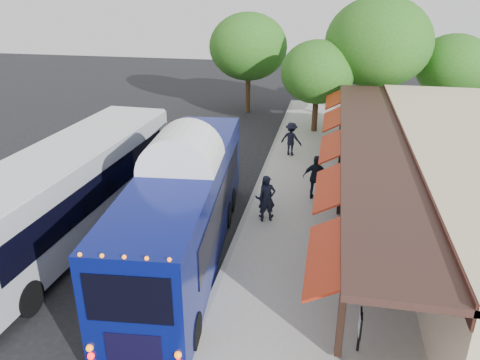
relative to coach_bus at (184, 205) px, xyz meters
The scene contains 15 objects.
ground 2.47m from the coach_bus, ahead, with size 90.00×90.00×0.00m, color black.
sidewalk 7.79m from the coach_bus, 31.29° to the left, with size 10.00×40.00×0.15m, color #9E9B93.
curb 4.62m from the coach_bus, 69.06° to the left, with size 0.20×40.00×0.16m, color gray.
station_shelter 10.59m from the coach_bus, 21.74° to the left, with size 8.15×20.00×3.60m.
coach_bus is the anchor object (origin of this frame).
city_bus 4.69m from the coach_bus, behind, with size 3.23×12.89×3.44m.
ped_a 3.89m from the coach_bus, 50.48° to the left, with size 0.69×0.45×1.88m, color black.
ped_b 4.08m from the coach_bus, 54.84° to the left, with size 0.77×0.60×1.59m, color black.
ped_c 6.87m from the coach_bus, 51.98° to the left, with size 1.16×0.48×1.97m, color black.
ped_d 11.18m from the coach_bus, 76.49° to the left, with size 1.18×0.68×1.82m, color black.
sign_board 6.93m from the coach_bus, 33.19° to the right, with size 0.07×0.54×1.19m.
tree_left 16.21m from the coach_bus, 76.96° to the left, with size 4.53×4.53×5.80m.
tree_mid 18.83m from the coach_bus, 67.29° to the left, with size 6.48×6.48×8.29m.
tree_right 22.27m from the coach_bus, 57.12° to the left, with size 4.72×4.72×6.04m.
tree_far 20.32m from the coach_bus, 94.21° to the left, with size 5.54×5.54×7.09m.
Camera 1 is at (3.15, -13.47, 8.87)m, focal length 35.00 mm.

